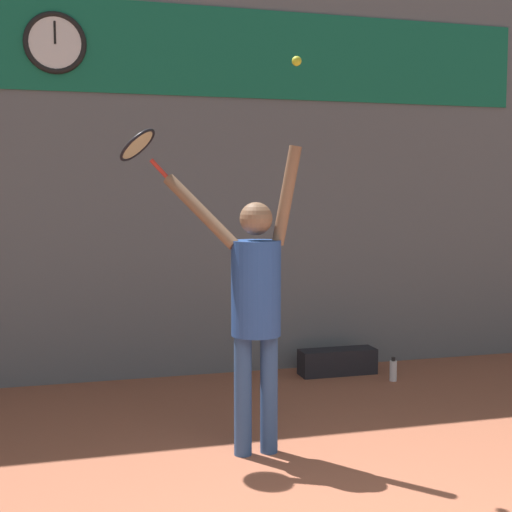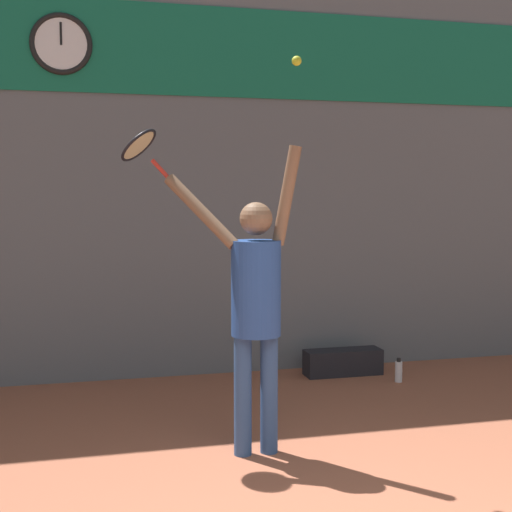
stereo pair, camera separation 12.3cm
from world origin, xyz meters
The scene contains 8 objects.
back_wall centered at (0.00, 4.77, 2.50)m, with size 18.00×0.10×5.00m.
sponsor_banner centered at (0.00, 4.71, 3.37)m, with size 7.04×0.02×0.91m.
scoreboard_clock centered at (-1.52, 4.69, 3.37)m, with size 0.60×0.05×0.60m.
tennis_player centered at (-0.16, 2.34, 1.17)m, with size 0.96×0.58×2.26m.
tennis_racket centered at (-0.94, 2.78, 2.26)m, with size 0.42×0.42×0.38m.
tennis_ball centered at (0.11, 2.23, 2.84)m, with size 0.07×0.07×0.07m.
water_bottle centered at (1.75, 3.92, 0.11)m, with size 0.07×0.07×0.25m.
equipment_bag centered at (1.30, 4.34, 0.13)m, with size 0.82×0.26×0.27m.
Camera 2 is at (-1.42, -2.63, 1.91)m, focal length 50.00 mm.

